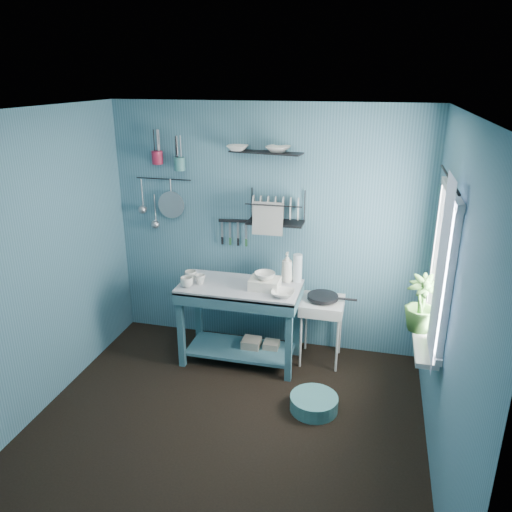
% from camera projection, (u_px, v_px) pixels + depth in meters
% --- Properties ---
extents(floor, '(3.20, 3.20, 0.00)m').
position_uv_depth(floor, '(225.00, 426.00, 4.12)').
color(floor, black).
rests_on(floor, ground).
extents(ceiling, '(3.20, 3.20, 0.00)m').
position_uv_depth(ceiling, '(217.00, 112.00, 3.26)').
color(ceiling, silver).
rests_on(ceiling, ground).
extents(wall_back, '(3.20, 0.00, 3.20)m').
position_uv_depth(wall_back, '(267.00, 230.00, 5.06)').
color(wall_back, '#3C687B').
rests_on(wall_back, ground).
extents(wall_front, '(3.20, 0.00, 3.20)m').
position_uv_depth(wall_front, '(125.00, 413.00, 2.32)').
color(wall_front, '#3C687B').
rests_on(wall_front, ground).
extents(wall_left, '(0.00, 3.00, 3.00)m').
position_uv_depth(wall_left, '(34.00, 268.00, 4.05)').
color(wall_left, '#3C687B').
rests_on(wall_left, ground).
extents(wall_right, '(0.00, 3.00, 3.00)m').
position_uv_depth(wall_right, '(451.00, 310.00, 3.33)').
color(wall_right, '#3C687B').
rests_on(wall_right, ground).
extents(work_counter, '(1.23, 0.74, 0.82)m').
position_uv_depth(work_counter, '(240.00, 323.00, 4.94)').
color(work_counter, '#356271').
rests_on(work_counter, floor).
extents(mug_left, '(0.12, 0.12, 0.10)m').
position_uv_depth(mug_left, '(187.00, 282.00, 4.74)').
color(mug_left, silver).
rests_on(mug_left, work_counter).
extents(mug_mid, '(0.14, 0.14, 0.09)m').
position_uv_depth(mug_mid, '(200.00, 279.00, 4.81)').
color(mug_mid, silver).
rests_on(mug_mid, work_counter).
extents(mug_right, '(0.17, 0.17, 0.10)m').
position_uv_depth(mug_right, '(191.00, 276.00, 4.89)').
color(mug_right, silver).
rests_on(mug_right, work_counter).
extents(wash_tub, '(0.28, 0.22, 0.10)m').
position_uv_depth(wash_tub, '(265.00, 284.00, 4.71)').
color(wash_tub, silver).
rests_on(wash_tub, work_counter).
extents(tub_bowl, '(0.20, 0.19, 0.06)m').
position_uv_depth(tub_bowl, '(265.00, 276.00, 4.68)').
color(tub_bowl, silver).
rests_on(tub_bowl, wash_tub).
extents(soap_bottle, '(0.11, 0.12, 0.30)m').
position_uv_depth(soap_bottle, '(287.00, 267.00, 4.83)').
color(soap_bottle, silver).
rests_on(soap_bottle, work_counter).
extents(water_bottle, '(0.09, 0.09, 0.28)m').
position_uv_depth(water_bottle, '(297.00, 268.00, 4.83)').
color(water_bottle, silver).
rests_on(water_bottle, work_counter).
extents(counter_bowl, '(0.22, 0.22, 0.05)m').
position_uv_depth(counter_bowl, '(283.00, 293.00, 4.55)').
color(counter_bowl, silver).
rests_on(counter_bowl, work_counter).
extents(hotplate_stand, '(0.49, 0.49, 0.66)m').
position_uv_depth(hotplate_stand, '(321.00, 330.00, 4.97)').
color(hotplate_stand, silver).
rests_on(hotplate_stand, floor).
extents(frying_pan, '(0.30, 0.30, 0.03)m').
position_uv_depth(frying_pan, '(323.00, 297.00, 4.84)').
color(frying_pan, black).
rests_on(frying_pan, hotplate_stand).
extents(knife_strip, '(0.32, 0.06, 0.03)m').
position_uv_depth(knife_strip, '(234.00, 221.00, 5.08)').
color(knife_strip, black).
rests_on(knife_strip, wall_back).
extents(dish_rack, '(0.57, 0.28, 0.32)m').
position_uv_depth(dish_rack, '(276.00, 208.00, 4.82)').
color(dish_rack, black).
rests_on(dish_rack, wall_back).
extents(upper_shelf, '(0.72, 0.29, 0.01)m').
position_uv_depth(upper_shelf, '(266.00, 152.00, 4.69)').
color(upper_shelf, black).
rests_on(upper_shelf, wall_back).
extents(shelf_bowl_left, '(0.21, 0.21, 0.05)m').
position_uv_depth(shelf_bowl_left, '(238.00, 154.00, 4.76)').
color(shelf_bowl_left, silver).
rests_on(shelf_bowl_left, upper_shelf).
extents(shelf_bowl_right, '(0.25, 0.25, 0.06)m').
position_uv_depth(shelf_bowl_right, '(278.00, 152.00, 4.66)').
color(shelf_bowl_right, silver).
rests_on(shelf_bowl_right, upper_shelf).
extents(utensil_cup_magenta, '(0.11, 0.11, 0.13)m').
position_uv_depth(utensil_cup_magenta, '(157.00, 157.00, 4.99)').
color(utensil_cup_magenta, maroon).
rests_on(utensil_cup_magenta, wall_back).
extents(utensil_cup_teal, '(0.11, 0.11, 0.13)m').
position_uv_depth(utensil_cup_teal, '(180.00, 164.00, 4.96)').
color(utensil_cup_teal, '#397776').
rests_on(utensil_cup_teal, wall_back).
extents(colander, '(0.28, 0.03, 0.28)m').
position_uv_depth(colander, '(171.00, 205.00, 5.16)').
color(colander, '#9D9FA5').
rests_on(colander, wall_back).
extents(ladle_outer, '(0.01, 0.01, 0.30)m').
position_uv_depth(ladle_outer, '(142.00, 193.00, 5.21)').
color(ladle_outer, '#9D9FA5').
rests_on(ladle_outer, wall_back).
extents(ladle_inner, '(0.01, 0.01, 0.30)m').
position_uv_depth(ladle_inner, '(155.00, 208.00, 5.23)').
color(ladle_inner, '#9D9FA5').
rests_on(ladle_inner, wall_back).
extents(hook_rail, '(0.60, 0.01, 0.01)m').
position_uv_depth(hook_rail, '(163.00, 179.00, 5.11)').
color(hook_rail, black).
rests_on(hook_rail, wall_back).
extents(window_glass, '(0.00, 1.10, 1.10)m').
position_uv_depth(window_glass, '(444.00, 266.00, 3.69)').
color(window_glass, white).
rests_on(window_glass, wall_right).
extents(windowsill, '(0.16, 0.95, 0.04)m').
position_uv_depth(windowsill, '(423.00, 335.00, 3.91)').
color(windowsill, silver).
rests_on(windowsill, wall_right).
extents(curtain, '(0.00, 1.35, 1.35)m').
position_uv_depth(curtain, '(440.00, 273.00, 3.41)').
color(curtain, white).
rests_on(curtain, wall_right).
extents(curtain_rod, '(0.02, 1.05, 0.02)m').
position_uv_depth(curtain_rod, '(449.00, 178.00, 3.48)').
color(curtain_rod, black).
rests_on(curtain_rod, wall_right).
extents(potted_plant, '(0.29, 0.29, 0.45)m').
position_uv_depth(potted_plant, '(422.00, 303.00, 3.88)').
color(potted_plant, '#3C6C2B').
rests_on(potted_plant, windowsill).
extents(storage_tin_large, '(0.18, 0.18, 0.22)m').
position_uv_depth(storage_tin_large, '(251.00, 349.00, 5.07)').
color(storage_tin_large, gray).
rests_on(storage_tin_large, floor).
extents(storage_tin_small, '(0.15, 0.15, 0.20)m').
position_uv_depth(storage_tin_small, '(271.00, 350.00, 5.05)').
color(storage_tin_small, gray).
rests_on(storage_tin_small, floor).
extents(floor_basin, '(0.41, 0.41, 0.13)m').
position_uv_depth(floor_basin, '(314.00, 403.00, 4.30)').
color(floor_basin, teal).
rests_on(floor_basin, floor).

